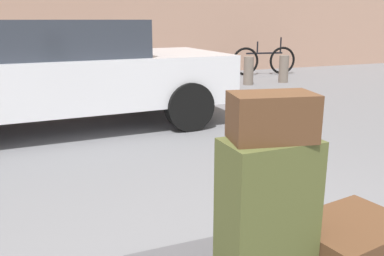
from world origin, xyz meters
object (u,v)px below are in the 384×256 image
Objects in this scene: bollard_kerb_near at (184,74)px; bollard_kerb_mid at (248,71)px; suitcase_brown_rear_left at (350,244)px; suitcase_olive_center at (267,216)px; parked_car at (61,71)px; bicycle_leaning at (264,60)px; duffel_bag_brown_topmost_pile at (272,117)px; bollard_kerb_far at (284,69)px.

bollard_kerb_mid is at bearing 0.00° from bollard_kerb_near.
suitcase_brown_rear_left is at bearing -116.25° from bollard_kerb_mid.
suitcase_olive_center is 0.15× the size of parked_car.
bicycle_leaning is 2.81× the size of bollard_kerb_near.
parked_car reaches higher than duffel_bag_brown_topmost_pile.
bollard_kerb_near is 2.47m from bollard_kerb_far.
bollard_kerb_near is at bearing 180.00° from bollard_kerb_mid.
parked_car is at bearing -138.67° from bollard_kerb_near.
bollard_kerb_mid is at bearing -132.43° from bicycle_leaning.
suitcase_olive_center reaches higher than bollard_kerb_near.
suitcase_olive_center is at bearing -124.90° from bollard_kerb_far.
suitcase_brown_rear_left is at bearing -122.23° from bollard_kerb_far.
bicycle_leaning is 2.81× the size of bollard_kerb_far.
bollard_kerb_near is at bearing 71.26° from suitcase_olive_center.
duffel_bag_brown_topmost_pile is 0.51× the size of bollard_kerb_far.
duffel_bag_brown_topmost_pile is at bearing -84.66° from parked_car.
duffel_bag_brown_topmost_pile is at bearing -121.77° from bicycle_leaning.
bollard_kerb_far is (-0.31, -1.36, -0.06)m from bicycle_leaning.
bollard_kerb_far is (0.93, 0.00, 0.00)m from bollard_kerb_mid.
bollard_kerb_far is (4.69, 6.72, -0.76)m from duffel_bag_brown_topmost_pile.
parked_car is 6.55m from bicycle_leaning.
bollard_kerb_mid is at bearing 72.44° from duffel_bag_brown_topmost_pile.
bollard_kerb_mid is (4.17, 2.31, -0.45)m from parked_car.
bollard_kerb_near is (-2.78, -1.36, -0.06)m from bicycle_leaning.
bicycle_leaning is at bearing 69.91° from duffel_bag_brown_topmost_pile.
bollard_kerb_near is at bearing 41.33° from parked_car.
bollard_kerb_far reaches higher than suitcase_brown_rear_left.
bicycle_leaning is at bearing 34.13° from parked_car.
parked_car is (-0.85, 4.43, 0.31)m from suitcase_brown_rear_left.
suitcase_brown_rear_left is 0.82× the size of bollard_kerb_mid.
bollard_kerb_near is 1.00× the size of bollard_kerb_far.
suitcase_olive_center is at bearing 0.00° from duffel_bag_brown_topmost_pile.
bollard_kerb_mid and bollard_kerb_far have the same top height.
bicycle_leaning reaches higher than bollard_kerb_mid.
suitcase_olive_center is 1.03× the size of bollard_kerb_near.
suitcase_brown_rear_left is 0.82× the size of bollard_kerb_far.
bollard_kerb_mid is 1.00× the size of bollard_kerb_far.
duffel_bag_brown_topmost_pile is (0.00, 0.00, 0.41)m from suitcase_olive_center.
duffel_bag_brown_topmost_pile is 0.51× the size of bollard_kerb_mid.
suitcase_olive_center is 7.08m from bollard_kerb_near.
duffel_bag_brown_topmost_pile reaches higher than suitcase_brown_rear_left.
suitcase_olive_center is at bearing 167.92° from suitcase_brown_rear_left.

